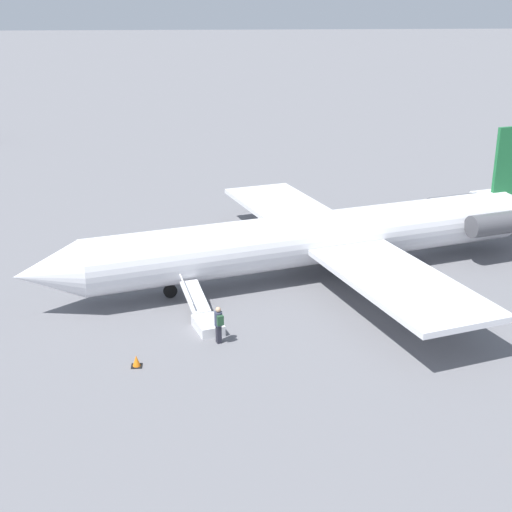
# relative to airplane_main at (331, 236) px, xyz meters

# --- Properties ---
(ground_plane) EXTENTS (600.00, 600.00, 0.00)m
(ground_plane) POSITION_rel_airplane_main_xyz_m (0.97, 0.29, -2.24)
(ground_plane) COLOR slate
(airplane_main) EXTENTS (31.39, 24.23, 7.50)m
(airplane_main) POSITION_rel_airplane_main_xyz_m (0.00, 0.00, 0.00)
(airplane_main) COLOR silver
(airplane_main) RESTS_ON ground
(boarding_stairs) EXTENTS (2.13, 4.14, 1.81)m
(boarding_stairs) POSITION_rel_airplane_main_xyz_m (7.05, 6.24, -1.86)
(boarding_stairs) COLOR silver
(boarding_stairs) RESTS_ON ground
(passenger) EXTENTS (0.42, 0.57, 1.74)m
(passenger) POSITION_rel_airplane_main_xyz_m (6.47, 7.94, -1.24)
(passenger) COLOR #23232D
(passenger) RESTS_ON ground
(traffic_cone_near_stairs) EXTENTS (0.46, 0.46, 0.50)m
(traffic_cone_near_stairs) POSITION_rel_airplane_main_xyz_m (9.99, 9.80, -2.01)
(traffic_cone_near_stairs) COLOR black
(traffic_cone_near_stairs) RESTS_ON ground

